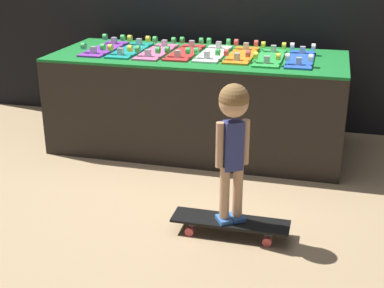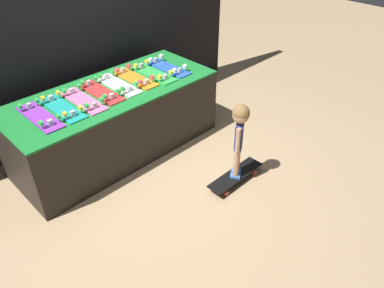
% 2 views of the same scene
% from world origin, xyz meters
% --- Properties ---
extents(ground_plane, '(16.00, 16.00, 0.00)m').
position_xyz_m(ground_plane, '(0.00, 0.00, 0.00)').
color(ground_plane, tan).
extents(display_rack, '(2.26, 0.93, 0.76)m').
position_xyz_m(display_rack, '(0.00, 0.58, 0.38)').
color(display_rack, black).
rests_on(display_rack, ground_plane).
extents(skateboard_purple_on_rack, '(0.19, 0.63, 0.09)m').
position_xyz_m(skateboard_purple_on_rack, '(-0.78, 0.58, 0.78)').
color(skateboard_purple_on_rack, purple).
rests_on(skateboard_purple_on_rack, display_rack).
extents(skateboard_teal_on_rack, '(0.19, 0.63, 0.09)m').
position_xyz_m(skateboard_teal_on_rack, '(-0.56, 0.58, 0.78)').
color(skateboard_teal_on_rack, teal).
rests_on(skateboard_teal_on_rack, display_rack).
extents(skateboard_pink_on_rack, '(0.19, 0.63, 0.09)m').
position_xyz_m(skateboard_pink_on_rack, '(-0.33, 0.57, 0.78)').
color(skateboard_pink_on_rack, pink).
rests_on(skateboard_pink_on_rack, display_rack).
extents(skateboard_red_on_rack, '(0.19, 0.63, 0.09)m').
position_xyz_m(skateboard_red_on_rack, '(-0.11, 0.60, 0.78)').
color(skateboard_red_on_rack, red).
rests_on(skateboard_red_on_rack, display_rack).
extents(skateboard_white_on_rack, '(0.19, 0.63, 0.09)m').
position_xyz_m(skateboard_white_on_rack, '(0.11, 0.61, 0.78)').
color(skateboard_white_on_rack, white).
rests_on(skateboard_white_on_rack, display_rack).
extents(skateboard_orange_on_rack, '(0.19, 0.63, 0.09)m').
position_xyz_m(skateboard_orange_on_rack, '(0.33, 0.61, 0.78)').
color(skateboard_orange_on_rack, orange).
rests_on(skateboard_orange_on_rack, display_rack).
extents(skateboard_green_on_rack, '(0.19, 0.63, 0.09)m').
position_xyz_m(skateboard_green_on_rack, '(0.56, 0.57, 0.78)').
color(skateboard_green_on_rack, green).
rests_on(skateboard_green_on_rack, display_rack).
extents(skateboard_blue_on_rack, '(0.19, 0.63, 0.09)m').
position_xyz_m(skateboard_blue_on_rack, '(0.78, 0.57, 0.78)').
color(skateboard_blue_on_rack, blue).
rests_on(skateboard_blue_on_rack, display_rack).
extents(skateboard_on_floor, '(0.68, 0.18, 0.09)m').
position_xyz_m(skateboard_on_floor, '(0.52, -0.72, 0.07)').
color(skateboard_on_floor, black).
rests_on(skateboard_on_floor, ground_plane).
extents(child, '(0.18, 0.17, 0.81)m').
position_xyz_m(child, '(0.52, -0.72, 0.66)').
color(child, '#3870C6').
rests_on(child, skateboard_on_floor).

